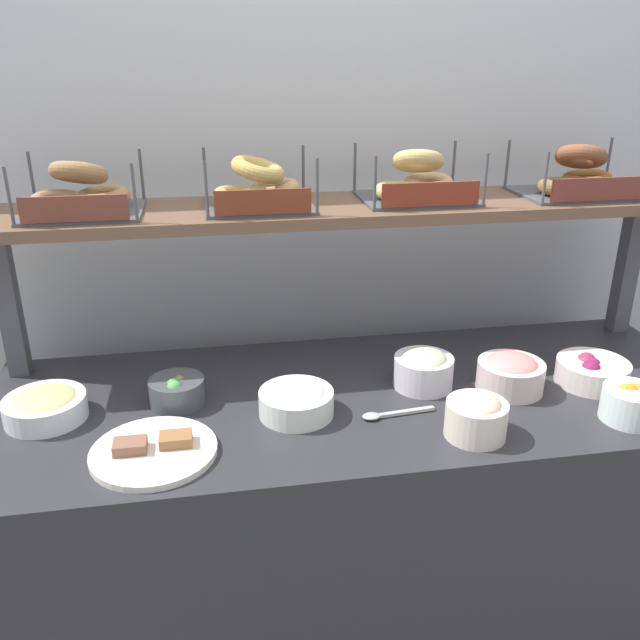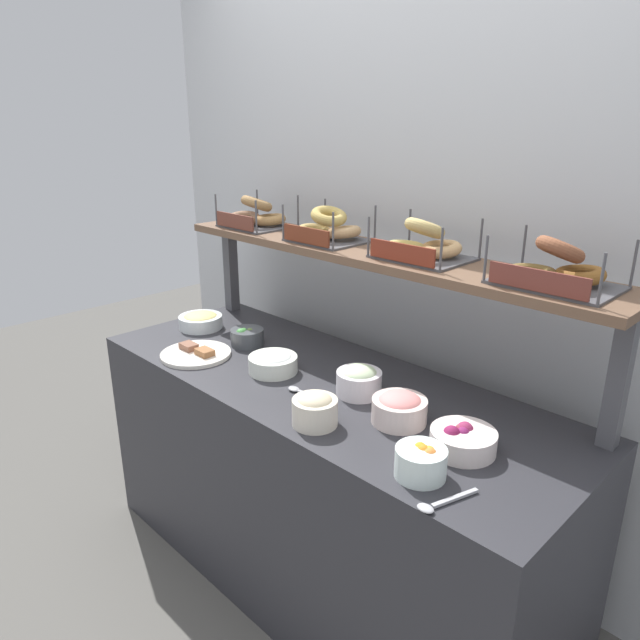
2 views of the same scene
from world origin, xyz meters
The scene contains 21 objects.
ground_plane centered at (0.00, 0.00, 0.00)m, with size 8.00×8.00×0.00m, color #595651.
back_wall centered at (0.00, 0.55, 1.20)m, with size 3.08×0.06×2.40m, color silver.
deli_counter centered at (0.00, 0.00, 0.42)m, with size 1.88×0.70×0.85m, color #2D2D33.
shelf_riser_left centered at (-0.88, 0.27, 1.05)m, with size 0.05×0.05×0.40m, color #4C4C51.
shelf_riser_right centered at (0.88, 0.27, 1.05)m, with size 0.05×0.05×0.40m, color #4C4C51.
upper_shelf centered at (0.00, 0.27, 1.26)m, with size 1.84×0.32×0.03m, color brown.
bowl_veggie_mix centered at (-0.46, 0.03, 0.88)m, with size 0.14×0.14×0.08m.
bowl_lox_spread centered at (0.38, -0.04, 0.90)m, with size 0.17×0.17×0.10m.
bowl_egg_salad centered at (-0.76, 0.01, 0.89)m, with size 0.19×0.19×0.07m.
bowl_potato_salad centered at (0.21, -0.24, 0.90)m, with size 0.14×0.14×0.11m.
bowl_cream_cheese centered at (-0.18, -0.07, 0.89)m, with size 0.18×0.18×0.08m.
bowl_fruit_salad centered at (0.60, -0.23, 0.89)m, with size 0.14×0.14×0.09m.
bowl_beet_salad centered at (0.60, -0.05, 0.88)m, with size 0.19×0.19×0.08m.
bowl_scallion_spread centered at (0.17, 0.01, 0.90)m, with size 0.15×0.15×0.10m.
serving_plate_white centered at (-0.51, -0.19, 0.86)m, with size 0.27×0.27×0.04m.
serving_spoon_near_plate centered at (0.03, -0.12, 0.86)m, with size 0.18×0.04×0.01m.
serving_spoon_by_edge centered at (0.70, -0.30, 0.86)m, with size 0.07×0.17×0.01m.
bagel_basket_everything centered at (-0.66, 0.26, 1.33)m, with size 0.29×0.26×0.14m.
bagel_basket_sesame centered at (-0.22, 0.26, 1.33)m, with size 0.28×0.24×0.14m.
bagel_basket_plain centered at (0.21, 0.28, 1.33)m, with size 0.30×0.26×0.15m.
bagel_basket_cinnamon_raisin centered at (0.67, 0.26, 1.33)m, with size 0.33×0.25×0.15m.
Camera 2 is at (1.34, -1.34, 1.73)m, focal length 32.78 mm.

